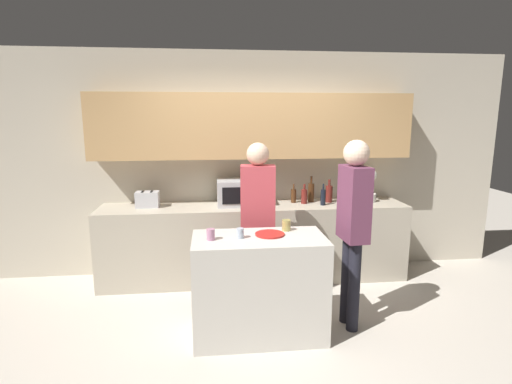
% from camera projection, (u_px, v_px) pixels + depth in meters
% --- Properties ---
extents(ground_plane, '(14.00, 14.00, 0.00)m').
position_uv_depth(ground_plane, '(271.00, 340.00, 3.52)').
color(ground_plane, beige).
extents(back_wall, '(6.40, 0.40, 2.70)m').
position_uv_depth(back_wall, '(252.00, 150.00, 4.85)').
color(back_wall, beige).
rests_on(back_wall, ground_plane).
extents(back_counter, '(3.60, 0.62, 0.91)m').
position_uv_depth(back_counter, '(255.00, 242.00, 4.79)').
color(back_counter, '#B7AD99').
rests_on(back_counter, ground_plane).
extents(kitchen_island, '(1.15, 0.59, 0.91)m').
position_uv_depth(kitchen_island, '(259.00, 287.00, 3.54)').
color(kitchen_island, beige).
rests_on(kitchen_island, ground_plane).
extents(microwave, '(0.52, 0.39, 0.30)m').
position_uv_depth(microwave, '(239.00, 192.00, 4.69)').
color(microwave, '#B7BABC').
rests_on(microwave, back_counter).
extents(toaster, '(0.26, 0.16, 0.18)m').
position_uv_depth(toaster, '(147.00, 199.00, 4.59)').
color(toaster, silver).
rests_on(toaster, back_counter).
extents(potted_plant, '(0.14, 0.14, 0.39)m').
position_uv_depth(potted_plant, '(371.00, 186.00, 4.85)').
color(potted_plant, silver).
rests_on(potted_plant, back_counter).
extents(bottle_0, '(0.06, 0.06, 0.23)m').
position_uv_depth(bottle_0, '(293.00, 195.00, 4.82)').
color(bottle_0, '#472814').
rests_on(bottle_0, back_counter).
extents(bottle_1, '(0.07, 0.07, 0.24)m').
position_uv_depth(bottle_1, '(304.00, 196.00, 4.77)').
color(bottle_1, maroon).
rests_on(bottle_1, back_counter).
extents(bottle_2, '(0.08, 0.08, 0.32)m').
position_uv_depth(bottle_2, '(311.00, 192.00, 4.86)').
color(bottle_2, '#472814').
rests_on(bottle_2, back_counter).
extents(bottle_3, '(0.06, 0.06, 0.26)m').
position_uv_depth(bottle_3, '(323.00, 197.00, 4.69)').
color(bottle_3, black).
rests_on(bottle_3, back_counter).
extents(bottle_4, '(0.08, 0.08, 0.28)m').
position_uv_depth(bottle_4, '(329.00, 193.00, 4.85)').
color(bottle_4, maroon).
rests_on(bottle_4, back_counter).
extents(bottle_5, '(0.08, 0.08, 0.23)m').
position_uv_depth(bottle_5, '(342.00, 197.00, 4.71)').
color(bottle_5, '#194723').
rests_on(bottle_5, back_counter).
extents(bottle_6, '(0.08, 0.08, 0.30)m').
position_uv_depth(bottle_6, '(346.00, 193.00, 4.86)').
color(bottle_6, black).
rests_on(bottle_6, back_counter).
extents(bottle_7, '(0.07, 0.07, 0.23)m').
position_uv_depth(bottle_7, '(360.00, 197.00, 4.72)').
color(bottle_7, maroon).
rests_on(bottle_7, back_counter).
extents(plate_on_island, '(0.26, 0.26, 0.01)m').
position_uv_depth(plate_on_island, '(270.00, 234.00, 3.51)').
color(plate_on_island, red).
rests_on(plate_on_island, kitchen_island).
extents(cup_0, '(0.06, 0.06, 0.09)m').
position_uv_depth(cup_0, '(240.00, 233.00, 3.41)').
color(cup_0, '#A9B5C8').
rests_on(cup_0, kitchen_island).
extents(cup_1, '(0.08, 0.08, 0.10)m').
position_uv_depth(cup_1, '(286.00, 225.00, 3.64)').
color(cup_1, tan).
rests_on(cup_1, kitchen_island).
extents(cup_2, '(0.07, 0.07, 0.10)m').
position_uv_depth(cup_2, '(211.00, 234.00, 3.36)').
color(cup_2, '#B87B9B').
rests_on(cup_2, kitchen_island).
extents(person_left, '(0.23, 0.35, 1.74)m').
position_uv_depth(person_left, '(353.00, 218.00, 3.57)').
color(person_left, black).
rests_on(person_left, ground_plane).
extents(person_center, '(0.36, 0.22, 1.69)m').
position_uv_depth(person_center, '(258.00, 211.00, 3.98)').
color(person_center, black).
rests_on(person_center, ground_plane).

